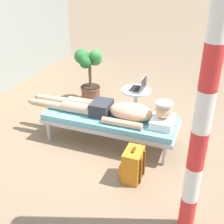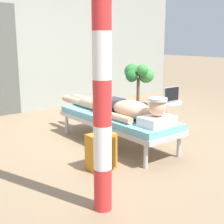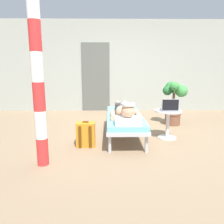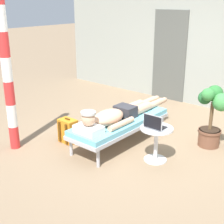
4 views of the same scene
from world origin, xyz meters
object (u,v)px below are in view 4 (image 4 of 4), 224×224
(laptop, at_px, (155,125))
(porch_post, at_px, (7,69))
(person_reclining, at_px, (118,114))
(lounge_chair, at_px, (120,123))
(potted_plant, at_px, (212,114))
(backpack, at_px, (68,131))
(side_table, at_px, (156,138))

(laptop, xyz_separation_m, porch_post, (-1.96, -1.05, 0.70))
(person_reclining, xyz_separation_m, laptop, (0.79, -0.13, 0.06))
(porch_post, bearing_deg, lounge_chair, 46.76)
(potted_plant, bearing_deg, backpack, -143.22)
(side_table, bearing_deg, lounge_chair, 169.36)
(backpack, bearing_deg, potted_plant, 36.78)
(person_reclining, bearing_deg, porch_post, -134.93)
(lounge_chair, xyz_separation_m, backpack, (-0.67, -0.55, -0.15))
(lounge_chair, relative_size, person_reclining, 0.88)
(backpack, xyz_separation_m, potted_plant, (1.86, 1.39, 0.36))
(person_reclining, distance_m, porch_post, 1.83)
(side_table, height_order, porch_post, porch_post)
(potted_plant, bearing_deg, side_table, -111.85)
(person_reclining, height_order, potted_plant, potted_plant)
(side_table, distance_m, laptop, 0.23)
(person_reclining, bearing_deg, potted_plant, 37.63)
(backpack, height_order, porch_post, porch_post)
(lounge_chair, xyz_separation_m, potted_plant, (1.19, 0.84, 0.21))
(side_table, height_order, backpack, side_table)
(laptop, bearing_deg, person_reclining, 170.79)
(backpack, bearing_deg, porch_post, -125.52)
(side_table, relative_size, porch_post, 0.20)
(side_table, relative_size, laptop, 1.69)
(lounge_chair, height_order, laptop, laptop)
(laptop, distance_m, backpack, 1.55)
(backpack, xyz_separation_m, porch_post, (-0.50, -0.70, 1.08))
(lounge_chair, relative_size, backpack, 4.49)
(person_reclining, bearing_deg, backpack, -144.79)
(lounge_chair, distance_m, laptop, 0.85)
(side_table, xyz_separation_m, laptop, (-0.00, -0.05, 0.23))
(laptop, height_order, potted_plant, potted_plant)
(person_reclining, height_order, porch_post, porch_post)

